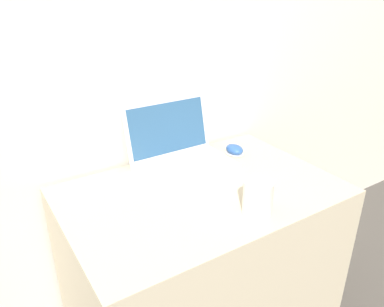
{
  "coord_description": "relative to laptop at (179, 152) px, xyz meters",
  "views": [
    {
      "loc": [
        -0.67,
        -0.66,
        1.4
      ],
      "look_at": [
        0.04,
        0.46,
        0.79
      ],
      "focal_mm": 35.0,
      "sensor_mm": 36.0,
      "label": 1
    }
  ],
  "objects": [
    {
      "name": "wall_back",
      "position": [
        -0.04,
        0.14,
        0.49
      ],
      "size": [
        7.0,
        0.04,
        2.5
      ],
      "color": "silver",
      "rests_on": "ground_plane"
    },
    {
      "name": "desk",
      "position": [
        -0.04,
        -0.23,
        -0.41
      ],
      "size": [
        1.0,
        0.66,
        0.7
      ],
      "color": "beige",
      "rests_on": "ground_plane"
    },
    {
      "name": "laptop",
      "position": [
        0.0,
        0.0,
        0.0
      ],
      "size": [
        0.38,
        0.29,
        0.25
      ],
      "color": "silver",
      "rests_on": "desk"
    },
    {
      "name": "drink_cup",
      "position": [
        0.03,
        -0.45,
        0.0
      ],
      "size": [
        0.1,
        0.1,
        0.12
      ],
      "color": "silver",
      "rests_on": "desk"
    },
    {
      "name": "computer_mouse",
      "position": [
        0.26,
        -0.04,
        -0.04
      ],
      "size": [
        0.07,
        0.09,
        0.04
      ],
      "color": "white",
      "rests_on": "desk"
    }
  ]
}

